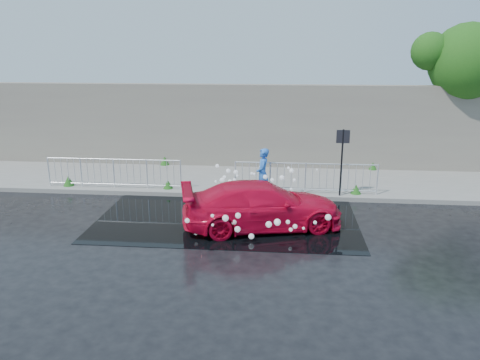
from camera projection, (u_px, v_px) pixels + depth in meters
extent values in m
plane|color=black|center=(207.00, 228.00, 13.83)|extent=(90.00, 90.00, 0.00)
cube|color=slate|center=(227.00, 180.00, 18.60)|extent=(30.00, 4.00, 0.15)
cube|color=slate|center=(220.00, 195.00, 16.68)|extent=(30.00, 0.25, 0.16)
cube|color=#6E655C|center=(233.00, 125.00, 20.20)|extent=(30.00, 0.60, 3.50)
cube|color=black|center=(228.00, 217.00, 14.74)|extent=(8.00, 5.00, 0.01)
cylinder|color=black|center=(341.00, 165.00, 16.08)|extent=(0.06, 0.06, 2.50)
cube|color=black|center=(343.00, 137.00, 15.80)|extent=(0.45, 0.04, 0.45)
cylinder|color=#332114|center=(466.00, 111.00, 20.10)|extent=(0.36, 0.36, 5.00)
sphere|color=#0D370E|center=(468.00, 62.00, 18.80)|extent=(3.09, 3.09, 3.09)
sphere|color=#0D370E|center=(430.00, 51.00, 18.83)|extent=(1.54, 1.54, 1.54)
cylinder|color=silver|center=(49.00, 171.00, 17.43)|extent=(0.05, 0.05, 1.10)
cylinder|color=silver|center=(181.00, 175.00, 16.98)|extent=(0.05, 0.05, 1.10)
cylinder|color=silver|center=(113.00, 159.00, 17.06)|extent=(5.00, 0.04, 0.04)
cylinder|color=silver|center=(115.00, 184.00, 17.32)|extent=(5.00, 0.04, 0.04)
cylinder|color=silver|center=(235.00, 176.00, 16.80)|extent=(0.05, 0.05, 1.10)
cylinder|color=silver|center=(377.00, 180.00, 16.35)|extent=(0.05, 0.05, 1.10)
cylinder|color=silver|center=(306.00, 164.00, 16.43)|extent=(5.00, 0.04, 0.04)
cylinder|color=silver|center=(305.00, 189.00, 16.70)|extent=(5.00, 0.04, 0.04)
cone|color=#114214|center=(68.00, 181.00, 17.51)|extent=(0.40, 0.40, 0.37)
cone|color=#114214|center=(168.00, 184.00, 17.18)|extent=(0.36, 0.36, 0.32)
cone|color=#114214|center=(255.00, 185.00, 16.88)|extent=(0.44, 0.44, 0.41)
cone|color=#114214|center=(356.00, 189.00, 16.57)|extent=(0.38, 0.38, 0.33)
cone|color=#114214|center=(165.00, 161.00, 20.61)|extent=(0.42, 0.42, 0.38)
cone|color=#114214|center=(373.00, 166.00, 19.82)|extent=(0.34, 0.34, 0.31)
sphere|color=white|center=(237.00, 176.00, 16.02)|extent=(0.09, 0.09, 0.09)
sphere|color=white|center=(234.00, 180.00, 16.05)|extent=(0.13, 0.13, 0.13)
sphere|color=white|center=(318.00, 200.00, 15.00)|extent=(0.17, 0.17, 0.17)
sphere|color=white|center=(228.00, 171.00, 16.55)|extent=(0.16, 0.16, 0.16)
sphere|color=white|center=(255.00, 187.00, 15.44)|extent=(0.16, 0.16, 0.16)
sphere|color=white|center=(217.00, 166.00, 16.78)|extent=(0.14, 0.14, 0.14)
sphere|color=white|center=(282.00, 178.00, 15.98)|extent=(0.17, 0.17, 0.17)
sphere|color=white|center=(227.00, 191.00, 15.46)|extent=(0.14, 0.14, 0.14)
sphere|color=white|center=(317.00, 170.00, 16.48)|extent=(0.06, 0.06, 0.06)
sphere|color=white|center=(291.00, 189.00, 15.21)|extent=(0.09, 0.09, 0.09)
sphere|color=white|center=(311.00, 211.00, 14.63)|extent=(0.16, 0.16, 0.16)
sphere|color=white|center=(289.00, 168.00, 16.48)|extent=(0.10, 0.10, 0.10)
sphere|color=white|center=(222.00, 180.00, 16.01)|extent=(0.17, 0.17, 0.17)
sphere|color=white|center=(216.00, 182.00, 15.79)|extent=(0.09, 0.09, 0.09)
sphere|color=white|center=(265.00, 177.00, 16.07)|extent=(0.16, 0.16, 0.16)
sphere|color=white|center=(272.00, 180.00, 15.76)|extent=(0.14, 0.14, 0.14)
sphere|color=white|center=(243.00, 206.00, 14.80)|extent=(0.12, 0.12, 0.12)
sphere|color=white|center=(254.00, 174.00, 16.28)|extent=(0.10, 0.10, 0.10)
sphere|color=white|center=(224.00, 177.00, 15.99)|extent=(0.12, 0.12, 0.12)
sphere|color=white|center=(321.00, 201.00, 14.76)|extent=(0.13, 0.13, 0.13)
sphere|color=white|center=(270.00, 187.00, 15.45)|extent=(0.16, 0.16, 0.16)
sphere|color=white|center=(294.00, 180.00, 15.75)|extent=(0.11, 0.11, 0.11)
sphere|color=white|center=(271.00, 204.00, 14.94)|extent=(0.12, 0.12, 0.12)
sphere|color=white|center=(260.00, 167.00, 16.66)|extent=(0.09, 0.09, 0.09)
sphere|color=white|center=(242.00, 203.00, 14.90)|extent=(0.09, 0.09, 0.09)
sphere|color=white|center=(240.00, 191.00, 15.50)|extent=(0.07, 0.07, 0.07)
sphere|color=white|center=(262.00, 188.00, 15.46)|extent=(0.07, 0.07, 0.07)
sphere|color=white|center=(261.00, 199.00, 15.20)|extent=(0.15, 0.15, 0.15)
sphere|color=white|center=(236.00, 172.00, 16.32)|extent=(0.17, 0.17, 0.17)
sphere|color=white|center=(252.00, 173.00, 16.01)|extent=(0.10, 0.10, 0.10)
sphere|color=white|center=(291.00, 171.00, 16.32)|extent=(0.17, 0.17, 0.17)
sphere|color=white|center=(230.00, 182.00, 15.95)|extent=(0.17, 0.17, 0.17)
sphere|color=white|center=(227.00, 208.00, 14.93)|extent=(0.16, 0.16, 0.16)
sphere|color=white|center=(234.00, 205.00, 15.01)|extent=(0.07, 0.07, 0.07)
sphere|color=white|center=(328.00, 217.00, 11.71)|extent=(0.16, 0.16, 0.16)
sphere|color=white|center=(315.00, 222.00, 11.54)|extent=(0.09, 0.09, 0.09)
sphere|color=white|center=(295.00, 226.00, 12.28)|extent=(0.13, 0.13, 0.13)
sphere|color=white|center=(229.00, 229.00, 13.15)|extent=(0.14, 0.14, 0.14)
sphere|color=white|center=(288.00, 222.00, 12.58)|extent=(0.12, 0.12, 0.12)
sphere|color=white|center=(196.00, 233.00, 13.01)|extent=(0.10, 0.10, 0.10)
sphere|color=white|center=(251.00, 236.00, 12.83)|extent=(0.16, 0.16, 0.16)
sphere|color=white|center=(225.00, 218.00, 12.04)|extent=(0.17, 0.17, 0.17)
sphere|color=white|center=(269.00, 224.00, 12.14)|extent=(0.17, 0.17, 0.17)
sphere|color=white|center=(187.00, 221.00, 11.61)|extent=(0.12, 0.12, 0.12)
sphere|color=white|center=(212.00, 216.00, 12.00)|extent=(0.09, 0.09, 0.09)
sphere|color=white|center=(238.00, 216.00, 12.07)|extent=(0.15, 0.15, 0.15)
sphere|color=white|center=(291.00, 230.00, 12.94)|extent=(0.11, 0.11, 0.11)
sphere|color=white|center=(303.00, 228.00, 12.59)|extent=(0.08, 0.08, 0.08)
sphere|color=white|center=(213.00, 225.00, 12.48)|extent=(0.07, 0.07, 0.07)
sphere|color=white|center=(238.00, 229.00, 12.62)|extent=(0.16, 0.16, 0.16)
sphere|color=white|center=(277.00, 222.00, 11.79)|extent=(0.18, 0.18, 0.18)
sphere|color=white|center=(277.00, 222.00, 12.16)|extent=(0.12, 0.12, 0.12)
sphere|color=white|center=(234.00, 222.00, 12.80)|extent=(0.14, 0.14, 0.14)
imported|color=red|center=(262.00, 205.00, 13.75)|extent=(5.03, 3.01, 1.37)
imported|color=blue|center=(263.00, 174.00, 16.32)|extent=(0.46, 0.67, 1.80)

